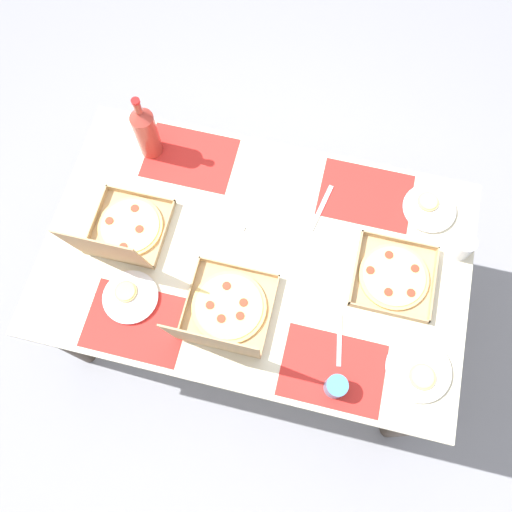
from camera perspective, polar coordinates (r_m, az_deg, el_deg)
The scene contains 18 objects.
ground_plane at distance 2.66m, azimuth -0.00°, elevation -5.45°, with size 6.00×6.00×0.00m, color gray.
dining_table at distance 2.05m, azimuth -0.00°, elevation -0.93°, with size 1.60×1.00×0.73m.
placemat_near_left at distance 2.11m, azimuth 11.93°, elevation 6.57°, with size 0.36×0.26×0.00m, color red.
placemat_near_right at distance 2.16m, azimuth -7.26°, elevation 10.66°, with size 0.36×0.26×0.00m, color red.
placemat_far_left at distance 1.88m, azimuth 8.42°, elevation -12.28°, with size 0.36×0.26×0.00m, color red.
placemat_far_right at distance 1.94m, azimuth -13.02°, elevation -7.13°, with size 0.36×0.26×0.00m, color red.
pizza_box_edge_far at distance 2.00m, azimuth -14.21°, elevation 2.57°, with size 0.28×0.32×0.32m.
pizza_box_corner_left at distance 1.99m, azimuth 14.88°, elevation -2.19°, with size 0.29×0.29×0.04m.
pizza_box_center at distance 1.84m, azimuth -3.34°, elevation -6.40°, with size 0.31×0.34×0.34m.
plate_near_right at distance 1.96m, azimuth -13.65°, elevation -4.36°, with size 0.20×0.20×0.03m.
plate_middle at distance 2.14m, azimuth 18.45°, elevation 5.02°, with size 0.21×0.21×0.03m.
plate_far_right at distance 1.93m, azimuth 17.41°, elevation -11.88°, with size 0.23×0.23×0.03m.
soda_bottle at distance 2.09m, azimuth -11.99°, elevation 13.25°, with size 0.09×0.09×0.32m.
cup_clear_right at distance 2.07m, azimuth 21.70°, elevation 0.96°, with size 0.08×0.08×0.10m, color silver.
cup_clear_left at distance 1.83m, azimuth 8.76°, elevation -13.98°, with size 0.07×0.07×0.09m, color teal.
knife_by_far_left at distance 2.02m, azimuth -3.82°, elevation 4.33°, with size 0.21×0.02×0.01m, color #B7B7BC.
knife_by_near_left at distance 2.05m, azimuth 7.18°, elevation 5.29°, with size 0.21×0.02×0.01m, color #B7B7BC.
fork_by_far_right at distance 1.90m, azimuth 9.13°, elevation -9.04°, with size 0.19×0.02×0.01m, color #B7B7BC.
Camera 1 is at (-0.16, 0.66, 2.58)m, focal length 36.44 mm.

